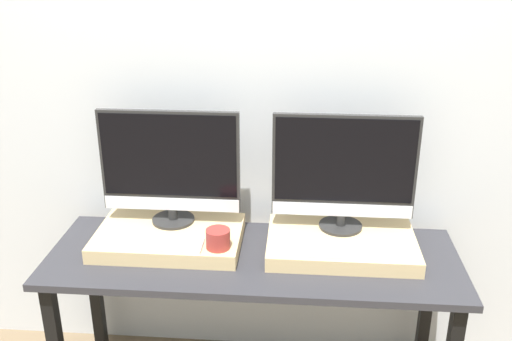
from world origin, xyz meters
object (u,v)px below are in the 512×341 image
at_px(keyboard_left, 162,244).
at_px(keyboard_right, 344,251).
at_px(mug, 218,239).
at_px(monitor_left, 170,165).
at_px(monitor_right, 344,171).

distance_m(keyboard_left, keyboard_right, 0.72).
distance_m(keyboard_left, mug, 0.23).
xyz_separation_m(monitor_left, mug, (0.23, -0.21, -0.22)).
height_order(mug, keyboard_right, mug).
bearing_deg(mug, keyboard_right, 0.00).
bearing_deg(monitor_right, keyboard_left, -163.53).
xyz_separation_m(mug, keyboard_right, (0.49, 0.00, -0.03)).
height_order(monitor_left, keyboard_right, monitor_left).
relative_size(monitor_left, monitor_right, 1.00).
distance_m(mug, monitor_right, 0.58).
bearing_deg(monitor_left, keyboard_right, -16.47).
height_order(monitor_left, mug, monitor_left).
distance_m(monitor_left, monitor_right, 0.72).
height_order(monitor_right, keyboard_right, monitor_right).
distance_m(keyboard_left, monitor_right, 0.79).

